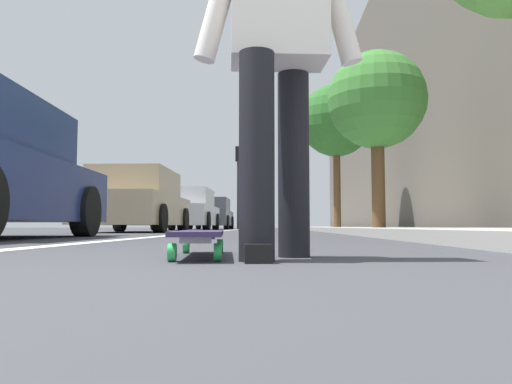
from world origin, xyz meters
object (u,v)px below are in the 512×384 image
object	(u,v)px
street_tree_far	(336,121)
parked_car_far	(188,211)
street_tree_mid	(377,101)
skater_person	(277,36)
parked_car_mid	(137,203)
skateboard	(200,236)
parked_car_end	(212,214)
traffic_light	(238,172)

from	to	relation	value
street_tree_far	parked_car_far	bearing A→B (deg)	98.68
street_tree_mid	street_tree_far	world-z (taller)	street_tree_far
parked_car_far	street_tree_mid	xyz separation A→B (m)	(-6.43, -5.49, 2.31)
skater_person	street_tree_mid	size ratio (longest dim) A/B	0.39
parked_car_mid	skateboard	bearing A→B (deg)	-162.77
parked_car_far	parked_car_end	size ratio (longest dim) A/B	0.96
street_tree_mid	street_tree_far	size ratio (longest dim) A/B	0.75
skateboard	street_tree_mid	world-z (taller)	street_tree_mid
skateboard	street_tree_far	xyz separation A→B (m)	(16.33, -2.71, 4.03)
parked_car_far	skater_person	bearing A→B (deg)	-168.70
traffic_light	street_tree_mid	distance (m)	15.59
skater_person	traffic_light	bearing A→B (deg)	4.56
skateboard	traffic_light	bearing A→B (deg)	3.77
parked_car_mid	traffic_light	distance (m)	14.92
parked_car_end	street_tree_mid	size ratio (longest dim) A/B	1.09
parked_car_mid	parked_car_far	xyz separation A→B (m)	(6.11, -0.13, 0.01)
skater_person	skateboard	bearing A→B (deg)	66.60
skateboard	parked_car_mid	bearing A→B (deg)	17.23
parked_car_mid	parked_car_end	size ratio (longest dim) A/B	0.95
street_tree_mid	street_tree_far	xyz separation A→B (m)	(7.27, 0.00, 1.11)
skateboard	parked_car_mid	xyz separation A→B (m)	(9.38, 2.91, 0.60)
parked_car_end	street_tree_mid	xyz separation A→B (m)	(-12.34, -5.37, 2.30)
skateboard	parked_car_far	distance (m)	15.75
traffic_light	street_tree_mid	world-z (taller)	traffic_light
skater_person	parked_car_mid	xyz separation A→B (m)	(9.53, 3.25, -0.24)
skater_person	street_tree_far	distance (m)	16.95
parked_car_mid	parked_car_far	size ratio (longest dim) A/B	0.99
skateboard	skater_person	bearing A→B (deg)	-113.40
traffic_light	street_tree_mid	bearing A→B (deg)	-164.02
skater_person	parked_car_far	bearing A→B (deg)	11.30
skateboard	skater_person	size ratio (longest dim) A/B	0.52
skateboard	traffic_light	xyz separation A→B (m)	(24.05, 1.58, 2.96)
parked_car_far	traffic_light	xyz separation A→B (m)	(8.56, -1.20, 2.35)
parked_car_mid	street_tree_far	world-z (taller)	street_tree_far
parked_car_far	street_tree_mid	world-z (taller)	street_tree_mid
skater_person	parked_car_mid	world-z (taller)	skater_person
parked_car_end	street_tree_far	xyz separation A→B (m)	(-5.07, -5.37, 3.42)
parked_car_end	street_tree_far	distance (m)	8.14
parked_car_far	traffic_light	bearing A→B (deg)	-7.96
parked_car_end	skater_person	bearing A→B (deg)	-172.05
skater_person	street_tree_far	world-z (taller)	street_tree_far
traffic_light	skateboard	bearing A→B (deg)	-176.23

